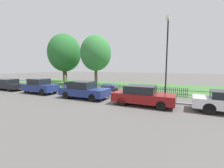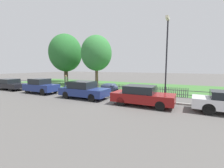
{
  "view_description": "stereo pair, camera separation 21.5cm",
  "coord_description": "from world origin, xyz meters",
  "px_view_note": "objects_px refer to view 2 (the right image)",
  "views": [
    {
      "loc": [
        6.08,
        -11.7,
        2.71
      ],
      "look_at": [
        -0.03,
        1.05,
        1.1
      ],
      "focal_mm": 24.0,
      "sensor_mm": 36.0,
      "label": 1
    },
    {
      "loc": [
        6.27,
        -11.6,
        2.71
      ],
      "look_at": [
        -0.03,
        1.05,
        1.1
      ],
      "focal_mm": 24.0,
      "sensor_mm": 36.0,
      "label": 2
    }
  ],
  "objects_px": {
    "parked_car_black_saloon": "(41,86)",
    "covered_motorcycle": "(110,87)",
    "parked_car_navy_estate": "(84,90)",
    "parked_car_red_compact": "(142,95)",
    "tree_behind_motorcycle": "(66,53)",
    "pedestrian_near_fence": "(66,81)",
    "tree_nearest_kerb": "(65,55)",
    "street_lamp": "(167,51)",
    "parked_car_silver_hatchback": "(10,84)",
    "tree_mid_park": "(96,53)"
  },
  "relations": [
    {
      "from": "tree_mid_park",
      "to": "parked_car_black_saloon",
      "type": "bearing_deg",
      "value": -113.09
    },
    {
      "from": "parked_car_red_compact",
      "to": "tree_mid_park",
      "type": "bearing_deg",
      "value": 140.46
    },
    {
      "from": "tree_behind_motorcycle",
      "to": "street_lamp",
      "type": "distance_m",
      "value": 15.77
    },
    {
      "from": "covered_motorcycle",
      "to": "tree_behind_motorcycle",
      "type": "relative_size",
      "value": 0.28
    },
    {
      "from": "covered_motorcycle",
      "to": "street_lamp",
      "type": "xyz_separation_m",
      "value": [
        5.45,
        -1.24,
        3.23
      ]
    },
    {
      "from": "parked_car_black_saloon",
      "to": "tree_nearest_kerb",
      "type": "bearing_deg",
      "value": 122.32
    },
    {
      "from": "parked_car_black_saloon",
      "to": "pedestrian_near_fence",
      "type": "relative_size",
      "value": 2.2
    },
    {
      "from": "street_lamp",
      "to": "tree_behind_motorcycle",
      "type": "bearing_deg",
      "value": 160.85
    },
    {
      "from": "parked_car_silver_hatchback",
      "to": "tree_nearest_kerb",
      "type": "height_order",
      "value": "tree_nearest_kerb"
    },
    {
      "from": "parked_car_navy_estate",
      "to": "covered_motorcycle",
      "type": "distance_m",
      "value": 3.03
    },
    {
      "from": "tree_nearest_kerb",
      "to": "street_lamp",
      "type": "height_order",
      "value": "tree_nearest_kerb"
    },
    {
      "from": "parked_car_navy_estate",
      "to": "tree_behind_motorcycle",
      "type": "bearing_deg",
      "value": 140.37
    },
    {
      "from": "parked_car_black_saloon",
      "to": "tree_nearest_kerb",
      "type": "height_order",
      "value": "tree_nearest_kerb"
    },
    {
      "from": "parked_car_black_saloon",
      "to": "tree_behind_motorcycle",
      "type": "bearing_deg",
      "value": 113.13
    },
    {
      "from": "parked_car_black_saloon",
      "to": "parked_car_red_compact",
      "type": "xyz_separation_m",
      "value": [
        10.69,
        -0.18,
        -0.06
      ]
    },
    {
      "from": "parked_car_silver_hatchback",
      "to": "parked_car_red_compact",
      "type": "distance_m",
      "value": 16.21
    },
    {
      "from": "tree_behind_motorcycle",
      "to": "pedestrian_near_fence",
      "type": "height_order",
      "value": "tree_behind_motorcycle"
    },
    {
      "from": "tree_mid_park",
      "to": "parked_car_navy_estate",
      "type": "bearing_deg",
      "value": -66.95
    },
    {
      "from": "parked_car_black_saloon",
      "to": "tree_mid_park",
      "type": "relative_size",
      "value": 0.54
    },
    {
      "from": "pedestrian_near_fence",
      "to": "parked_car_navy_estate",
      "type": "bearing_deg",
      "value": 100.18
    },
    {
      "from": "parked_car_navy_estate",
      "to": "parked_car_red_compact",
      "type": "relative_size",
      "value": 1.0
    },
    {
      "from": "parked_car_navy_estate",
      "to": "tree_behind_motorcycle",
      "type": "relative_size",
      "value": 0.56
    },
    {
      "from": "covered_motorcycle",
      "to": "tree_mid_park",
      "type": "relative_size",
      "value": 0.31
    },
    {
      "from": "tree_mid_park",
      "to": "parked_car_red_compact",
      "type": "bearing_deg",
      "value": -39.84
    },
    {
      "from": "parked_car_black_saloon",
      "to": "tree_mid_park",
      "type": "height_order",
      "value": "tree_mid_park"
    },
    {
      "from": "parked_car_navy_estate",
      "to": "street_lamp",
      "type": "bearing_deg",
      "value": 13.15
    },
    {
      "from": "parked_car_navy_estate",
      "to": "tree_mid_park",
      "type": "xyz_separation_m",
      "value": [
        -2.75,
        6.47,
        3.76
      ]
    },
    {
      "from": "covered_motorcycle",
      "to": "street_lamp",
      "type": "bearing_deg",
      "value": -12.51
    },
    {
      "from": "parked_car_black_saloon",
      "to": "street_lamp",
      "type": "height_order",
      "value": "street_lamp"
    },
    {
      "from": "covered_motorcycle",
      "to": "pedestrian_near_fence",
      "type": "relative_size",
      "value": 1.25
    },
    {
      "from": "tree_behind_motorcycle",
      "to": "tree_mid_park",
      "type": "relative_size",
      "value": 1.11
    },
    {
      "from": "tree_nearest_kerb",
      "to": "tree_behind_motorcycle",
      "type": "height_order",
      "value": "tree_behind_motorcycle"
    },
    {
      "from": "parked_car_silver_hatchback",
      "to": "tree_behind_motorcycle",
      "type": "bearing_deg",
      "value": 68.19
    },
    {
      "from": "street_lamp",
      "to": "tree_mid_park",
      "type": "bearing_deg",
      "value": 152.29
    },
    {
      "from": "tree_nearest_kerb",
      "to": "pedestrian_near_fence",
      "type": "bearing_deg",
      "value": -46.33
    },
    {
      "from": "pedestrian_near_fence",
      "to": "street_lamp",
      "type": "bearing_deg",
      "value": 123.92
    },
    {
      "from": "parked_car_red_compact",
      "to": "tree_behind_motorcycle",
      "type": "bearing_deg",
      "value": 153.23
    },
    {
      "from": "parked_car_red_compact",
      "to": "parked_car_silver_hatchback",
      "type": "bearing_deg",
      "value": 179.41
    },
    {
      "from": "tree_mid_park",
      "to": "pedestrian_near_fence",
      "type": "height_order",
      "value": "tree_mid_park"
    },
    {
      "from": "parked_car_red_compact",
      "to": "street_lamp",
      "type": "bearing_deg",
      "value": 53.12
    },
    {
      "from": "parked_car_silver_hatchback",
      "to": "parked_car_black_saloon",
      "type": "height_order",
      "value": "parked_car_black_saloon"
    },
    {
      "from": "tree_behind_motorcycle",
      "to": "street_lamp",
      "type": "xyz_separation_m",
      "value": [
        14.88,
        -5.17,
        -0.88
      ]
    },
    {
      "from": "parked_car_black_saloon",
      "to": "covered_motorcycle",
      "type": "xyz_separation_m",
      "value": [
        6.57,
        2.82,
        -0.09
      ]
    },
    {
      "from": "covered_motorcycle",
      "to": "tree_mid_park",
      "type": "xyz_separation_m",
      "value": [
        -3.82,
        3.63,
        3.82
      ]
    },
    {
      "from": "parked_car_black_saloon",
      "to": "pedestrian_near_fence",
      "type": "height_order",
      "value": "pedestrian_near_fence"
    },
    {
      "from": "parked_car_red_compact",
      "to": "street_lamp",
      "type": "distance_m",
      "value": 3.88
    },
    {
      "from": "tree_behind_motorcycle",
      "to": "tree_nearest_kerb",
      "type": "bearing_deg",
      "value": 134.43
    },
    {
      "from": "parked_car_black_saloon",
      "to": "parked_car_silver_hatchback",
      "type": "bearing_deg",
      "value": 179.4
    },
    {
      "from": "tree_behind_motorcycle",
      "to": "street_lamp",
      "type": "bearing_deg",
      "value": -19.15
    },
    {
      "from": "parked_car_red_compact",
      "to": "parked_car_navy_estate",
      "type": "bearing_deg",
      "value": 178.58
    }
  ]
}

